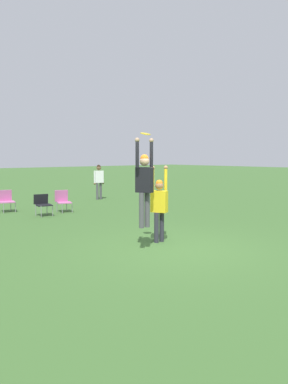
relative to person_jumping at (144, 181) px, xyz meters
The scene contains 8 objects.
ground_plane 1.76m from the person_jumping, 28.88° to the right, with size 120.00×120.00×0.00m, color #3D662D.
person_jumping is the anchor object (origin of this frame).
person_defending 1.11m from the person_jumping, 25.26° to the left, with size 0.56×0.45×1.94m.
frisbee 1.12m from the person_jumping, 44.66° to the left, with size 0.24×0.24×0.07m.
camping_chair_0 8.15m from the person_jumping, 91.15° to the left, with size 0.66×0.71×0.85m.
camping_chair_2 6.85m from the person_jumping, 77.08° to the left, with size 0.65×0.70×0.85m.
camping_chair_3 6.35m from the person_jumping, 85.50° to the left, with size 0.62×0.66×0.79m.
person_spectator_near 10.41m from the person_jumping, 61.68° to the left, with size 0.61×0.38×1.74m.
Camera 1 is at (-6.18, -6.09, 2.19)m, focal length 35.00 mm.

